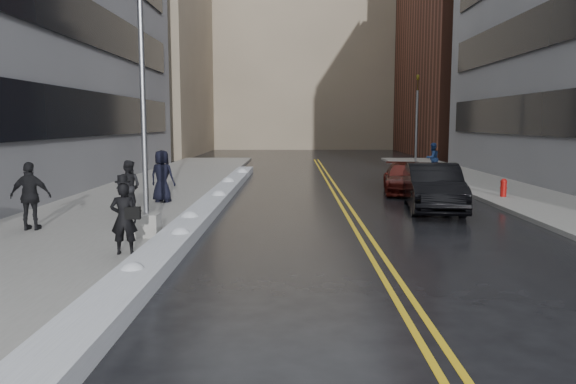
{
  "coord_description": "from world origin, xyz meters",
  "views": [
    {
      "loc": [
        0.53,
        -12.45,
        3.11
      ],
      "look_at": [
        0.4,
        2.17,
        1.3
      ],
      "focal_mm": 35.0,
      "sensor_mm": 36.0,
      "label": 1
    }
  ],
  "objects_px": {
    "fire_hydrant": "(504,187)",
    "pedestrian_c": "(162,176)",
    "lamppost": "(144,145)",
    "pedestrian_b": "(129,187)",
    "pedestrian_fedora": "(124,218)",
    "car_maroon": "(405,178)",
    "pedestrian_east": "(432,158)",
    "traffic_signal": "(417,118)",
    "car_black": "(433,187)",
    "pedestrian_d": "(31,196)"
  },
  "relations": [
    {
      "from": "traffic_signal",
      "to": "pedestrian_fedora",
      "type": "distance_m",
      "value": 26.86
    },
    {
      "from": "pedestrian_c",
      "to": "pedestrian_fedora",
      "type": "bearing_deg",
      "value": 112.78
    },
    {
      "from": "traffic_signal",
      "to": "pedestrian_d",
      "type": "xyz_separation_m",
      "value": [
        -15.22,
        -21.16,
        -2.31
      ]
    },
    {
      "from": "pedestrian_east",
      "to": "traffic_signal",
      "type": "bearing_deg",
      "value": -112.99
    },
    {
      "from": "lamppost",
      "to": "fire_hydrant",
      "type": "height_order",
      "value": "lamppost"
    },
    {
      "from": "pedestrian_d",
      "to": "pedestrian_east",
      "type": "distance_m",
      "value": 23.32
    },
    {
      "from": "pedestrian_fedora",
      "to": "pedestrian_east",
      "type": "relative_size",
      "value": 0.91
    },
    {
      "from": "fire_hydrant",
      "to": "pedestrian_c",
      "type": "xyz_separation_m",
      "value": [
        -13.36,
        -1.64,
        0.57
      ]
    },
    {
      "from": "fire_hydrant",
      "to": "car_black",
      "type": "relative_size",
      "value": 0.14
    },
    {
      "from": "fire_hydrant",
      "to": "pedestrian_east",
      "type": "bearing_deg",
      "value": 91.71
    },
    {
      "from": "pedestrian_b",
      "to": "car_black",
      "type": "distance_m",
      "value": 10.49
    },
    {
      "from": "pedestrian_c",
      "to": "pedestrian_east",
      "type": "relative_size",
      "value": 1.09
    },
    {
      "from": "pedestrian_d",
      "to": "pedestrian_c",
      "type": "bearing_deg",
      "value": -115.59
    },
    {
      "from": "pedestrian_b",
      "to": "pedestrian_east",
      "type": "xyz_separation_m",
      "value": [
        13.58,
        14.49,
        0.03
      ]
    },
    {
      "from": "pedestrian_fedora",
      "to": "car_maroon",
      "type": "distance_m",
      "value": 15.18
    },
    {
      "from": "lamppost",
      "to": "fire_hydrant",
      "type": "bearing_deg",
      "value": 33.04
    },
    {
      "from": "pedestrian_fedora",
      "to": "car_maroon",
      "type": "bearing_deg",
      "value": -131.23
    },
    {
      "from": "fire_hydrant",
      "to": "pedestrian_b",
      "type": "height_order",
      "value": "pedestrian_b"
    },
    {
      "from": "fire_hydrant",
      "to": "pedestrian_east",
      "type": "distance_m",
      "value": 10.37
    },
    {
      "from": "pedestrian_c",
      "to": "car_black",
      "type": "relative_size",
      "value": 0.38
    },
    {
      "from": "pedestrian_c",
      "to": "car_black",
      "type": "xyz_separation_m",
      "value": [
        9.86,
        -1.07,
        -0.29
      ]
    },
    {
      "from": "lamppost",
      "to": "pedestrian_fedora",
      "type": "distance_m",
      "value": 2.55
    },
    {
      "from": "fire_hydrant",
      "to": "car_maroon",
      "type": "xyz_separation_m",
      "value": [
        -3.5,
        2.36,
        0.1
      ]
    },
    {
      "from": "traffic_signal",
      "to": "car_maroon",
      "type": "xyz_separation_m",
      "value": [
        -3.0,
        -11.64,
        -2.75
      ]
    },
    {
      "from": "pedestrian_b",
      "to": "pedestrian_fedora",
      "type": "bearing_deg",
      "value": 115.86
    },
    {
      "from": "pedestrian_b",
      "to": "car_black",
      "type": "relative_size",
      "value": 0.34
    },
    {
      "from": "traffic_signal",
      "to": "pedestrian_c",
      "type": "height_order",
      "value": "traffic_signal"
    },
    {
      "from": "pedestrian_d",
      "to": "car_maroon",
      "type": "xyz_separation_m",
      "value": [
        12.22,
        9.52,
        -0.45
      ]
    },
    {
      "from": "fire_hydrant",
      "to": "pedestrian_b",
      "type": "xyz_separation_m",
      "value": [
        -13.89,
        -4.14,
        0.47
      ]
    },
    {
      "from": "traffic_signal",
      "to": "car_maroon",
      "type": "relative_size",
      "value": 1.34
    },
    {
      "from": "lamppost",
      "to": "pedestrian_b",
      "type": "bearing_deg",
      "value": 112.38
    },
    {
      "from": "lamppost",
      "to": "pedestrian_c",
      "type": "height_order",
      "value": "lamppost"
    },
    {
      "from": "pedestrian_b",
      "to": "pedestrian_east",
      "type": "bearing_deg",
      "value": -122.57
    },
    {
      "from": "traffic_signal",
      "to": "pedestrian_b",
      "type": "xyz_separation_m",
      "value": [
        -13.39,
        -18.14,
        -2.38
      ]
    },
    {
      "from": "pedestrian_fedora",
      "to": "car_maroon",
      "type": "height_order",
      "value": "pedestrian_fedora"
    },
    {
      "from": "car_maroon",
      "to": "car_black",
      "type": "bearing_deg",
      "value": -82.36
    },
    {
      "from": "fire_hydrant",
      "to": "pedestrian_b",
      "type": "distance_m",
      "value": 14.5
    },
    {
      "from": "traffic_signal",
      "to": "pedestrian_fedora",
      "type": "height_order",
      "value": "traffic_signal"
    },
    {
      "from": "lamppost",
      "to": "car_black",
      "type": "relative_size",
      "value": 1.51
    },
    {
      "from": "fire_hydrant",
      "to": "car_black",
      "type": "bearing_deg",
      "value": -142.24
    },
    {
      "from": "pedestrian_c",
      "to": "pedestrian_b",
      "type": "bearing_deg",
      "value": 93.44
    },
    {
      "from": "fire_hydrant",
      "to": "pedestrian_d",
      "type": "xyz_separation_m",
      "value": [
        -15.72,
        -7.16,
        0.55
      ]
    },
    {
      "from": "fire_hydrant",
      "to": "pedestrian_d",
      "type": "distance_m",
      "value": 17.28
    },
    {
      "from": "pedestrian_east",
      "to": "car_black",
      "type": "relative_size",
      "value": 0.35
    },
    {
      "from": "fire_hydrant",
      "to": "pedestrian_b",
      "type": "bearing_deg",
      "value": -163.4
    },
    {
      "from": "pedestrian_fedora",
      "to": "pedestrian_c",
      "type": "bearing_deg",
      "value": -88.57
    },
    {
      "from": "lamppost",
      "to": "pedestrian_fedora",
      "type": "height_order",
      "value": "lamppost"
    },
    {
      "from": "lamppost",
      "to": "car_black",
      "type": "bearing_deg",
      "value": 31.01
    },
    {
      "from": "pedestrian_c",
      "to": "car_maroon",
      "type": "height_order",
      "value": "pedestrian_c"
    },
    {
      "from": "lamppost",
      "to": "traffic_signal",
      "type": "height_order",
      "value": "lamppost"
    }
  ]
}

